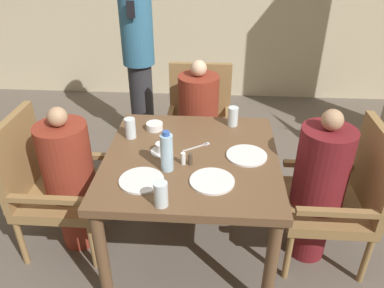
{
  "coord_description": "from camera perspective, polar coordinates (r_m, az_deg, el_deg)",
  "views": [
    {
      "loc": [
        0.13,
        -1.91,
        1.95
      ],
      "look_at": [
        0.0,
        0.05,
        0.79
      ],
      "focal_mm": 35.0,
      "sensor_mm": 36.0,
      "label": 1
    }
  ],
  "objects": [
    {
      "name": "salt_shaker",
      "position": [
        2.17,
        -1.35,
        -2.22
      ],
      "size": [
        0.03,
        0.03,
        0.07
      ],
      "color": "white",
      "rests_on": "dining_table"
    },
    {
      "name": "plate_dessert_center",
      "position": [
        2.04,
        3.07,
        -5.66
      ],
      "size": [
        0.25,
        0.25,
        0.01
      ],
      "color": "white",
      "rests_on": "dining_table"
    },
    {
      "name": "diner_in_left_chair",
      "position": [
        2.55,
        -18.11,
        -5.03
      ],
      "size": [
        0.32,
        0.32,
        1.04
      ],
      "color": "maroon",
      "rests_on": "ground_plane"
    },
    {
      "name": "plate_main_left",
      "position": [
        2.06,
        -7.71,
        -5.5
      ],
      "size": [
        0.25,
        0.25,
        0.01
      ],
      "color": "white",
      "rests_on": "dining_table"
    },
    {
      "name": "standing_host",
      "position": [
        3.59,
        -8.2,
        13.82
      ],
      "size": [
        0.3,
        0.33,
        1.74
      ],
      "color": "#2D2D33",
      "rests_on": "ground_plane"
    },
    {
      "name": "chair_right_side",
      "position": [
        2.53,
        21.81,
        -7.06
      ],
      "size": [
        0.53,
        0.53,
        0.95
      ],
      "color": "olive",
      "rests_on": "ground_plane"
    },
    {
      "name": "chair_far_side",
      "position": [
        3.21,
        1.09,
        3.66
      ],
      "size": [
        0.53,
        0.53,
        0.95
      ],
      "color": "olive",
      "rests_on": "ground_plane"
    },
    {
      "name": "diner_in_far_chair",
      "position": [
        3.05,
        0.96,
        3.26
      ],
      "size": [
        0.32,
        0.32,
        1.07
      ],
      "color": "maroon",
      "rests_on": "ground_plane"
    },
    {
      "name": "glass_tall_far",
      "position": [
        2.59,
        6.26,
        4.2
      ],
      "size": [
        0.07,
        0.07,
        0.13
      ],
      "color": "silver",
      "rests_on": "dining_table"
    },
    {
      "name": "water_bottle",
      "position": [
        2.08,
        -3.87,
        -1.24
      ],
      "size": [
        0.07,
        0.07,
        0.25
      ],
      "color": "#A3C6DB",
      "rests_on": "dining_table"
    },
    {
      "name": "glass_tall_near",
      "position": [
        1.85,
        -4.77,
        -7.62
      ],
      "size": [
        0.07,
        0.07,
        0.13
      ],
      "color": "silver",
      "rests_on": "dining_table"
    },
    {
      "name": "diner_in_right_chair",
      "position": [
        2.45,
        18.69,
        -6.13
      ],
      "size": [
        0.32,
        0.32,
        1.07
      ],
      "color": "maroon",
      "rests_on": "ground_plane"
    },
    {
      "name": "dining_table",
      "position": [
        2.31,
        -0.09,
        -3.81
      ],
      "size": [
        1.05,
        1.08,
        0.74
      ],
      "color": "brown",
      "rests_on": "ground_plane"
    },
    {
      "name": "plate_main_right",
      "position": [
        2.28,
        8.32,
        -1.74
      ],
      "size": [
        0.25,
        0.25,
        0.01
      ],
      "color": "white",
      "rests_on": "dining_table"
    },
    {
      "name": "chair_left_side",
      "position": [
        2.62,
        -21.07,
        -5.38
      ],
      "size": [
        0.53,
        0.53,
        0.95
      ],
      "color": "olive",
      "rests_on": "ground_plane"
    },
    {
      "name": "pepper_shaker",
      "position": [
        2.16,
        -0.32,
        -2.3
      ],
      "size": [
        0.03,
        0.03,
        0.07
      ],
      "color": "#4C3D2D",
      "rests_on": "dining_table"
    },
    {
      "name": "teacup_with_saucer",
      "position": [
        2.29,
        -4.63,
        -0.71
      ],
      "size": [
        0.14,
        0.14,
        0.06
      ],
      "color": "white",
      "rests_on": "dining_table"
    },
    {
      "name": "ground_plane",
      "position": [
        2.73,
        -0.08,
        -15.03
      ],
      "size": [
        16.0,
        16.0,
        0.0
      ],
      "primitive_type": "plane",
      "color": "#60564C"
    },
    {
      "name": "glass_tall_mid",
      "position": [
        2.46,
        -9.39,
        2.41
      ],
      "size": [
        0.07,
        0.07,
        0.13
      ],
      "color": "silver",
      "rests_on": "dining_table"
    },
    {
      "name": "bowl_small",
      "position": [
        2.55,
        -5.73,
        2.71
      ],
      "size": [
        0.11,
        0.11,
        0.05
      ],
      "color": "white",
      "rests_on": "dining_table"
    },
    {
      "name": "fork_beside_plate",
      "position": [
        2.35,
        1.07,
        -0.34
      ],
      "size": [
        0.17,
        0.12,
        0.0
      ],
      "color": "silver",
      "rests_on": "dining_table"
    }
  ]
}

